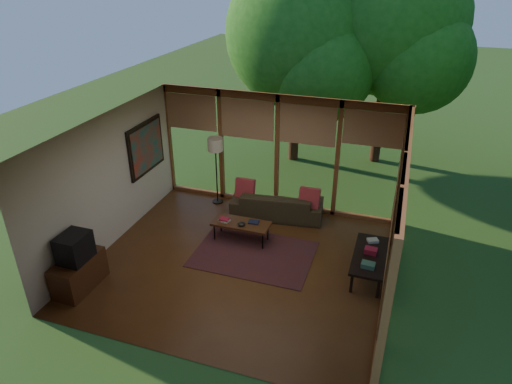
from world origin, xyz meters
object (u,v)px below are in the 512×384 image
(sofa, at_px, (277,204))
(television, at_px, (74,248))
(media_cabinet, at_px, (79,273))
(side_console, at_px, (370,257))
(floor_lamp, at_px, (215,148))
(coffee_table, at_px, (241,224))

(sofa, distance_m, television, 4.46)
(media_cabinet, bearing_deg, sofa, 53.62)
(sofa, bearing_deg, side_console, 137.66)
(sofa, xyz_separation_m, television, (-2.62, -3.58, 0.55))
(floor_lamp, distance_m, coffee_table, 2.06)
(floor_lamp, distance_m, side_console, 4.29)
(television, bearing_deg, floor_lamp, 74.16)
(media_cabinet, bearing_deg, television, -0.00)
(floor_lamp, height_order, coffee_table, floor_lamp)
(sofa, distance_m, floor_lamp, 1.91)
(side_console, bearing_deg, television, -157.60)
(sofa, distance_m, side_console, 2.74)
(sofa, bearing_deg, coffee_table, 63.75)
(sofa, relative_size, media_cabinet, 2.06)
(television, relative_size, side_console, 0.39)
(side_console, bearing_deg, sofa, 144.78)
(media_cabinet, xyz_separation_m, television, (0.02, -0.00, 0.55))
(television, distance_m, floor_lamp, 3.95)
(media_cabinet, distance_m, television, 0.55)
(media_cabinet, bearing_deg, floor_lamp, 73.88)
(media_cabinet, distance_m, side_console, 5.27)
(television, relative_size, coffee_table, 0.46)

